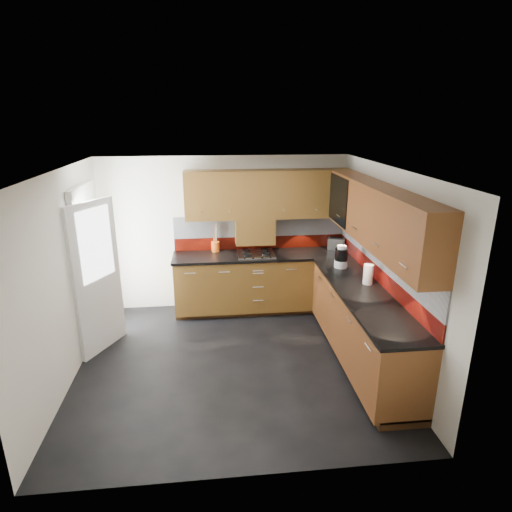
{
  "coord_description": "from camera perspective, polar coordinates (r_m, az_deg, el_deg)",
  "views": [
    {
      "loc": [
        -0.22,
        -4.7,
        2.97
      ],
      "look_at": [
        0.36,
        0.65,
        1.19
      ],
      "focal_mm": 30.0,
      "sensor_mm": 36.0,
      "label": 1
    }
  ],
  "objects": [
    {
      "name": "utensil_pot",
      "position": [
        6.7,
        -5.43,
        1.44
      ],
      "size": [
        0.13,
        0.13,
        0.45
      ],
      "color": "#D35513",
      "rests_on": "countertop"
    },
    {
      "name": "back_door",
      "position": [
        5.99,
        -20.92,
        -1.84
      ],
      "size": [
        0.42,
        1.19,
        2.04
      ],
      "color": "white",
      "rests_on": "room"
    },
    {
      "name": "toaster",
      "position": [
        6.9,
        10.66,
        1.65
      ],
      "size": [
        0.3,
        0.25,
        0.19
      ],
      "color": "silver",
      "rests_on": "countertop"
    },
    {
      "name": "glass_cabinet",
      "position": [
        6.18,
        12.21,
        7.58
      ],
      "size": [
        0.32,
        0.8,
        0.66
      ],
      "color": "black",
      "rests_on": "room"
    },
    {
      "name": "gas_hob",
      "position": [
        6.53,
        0.01,
        0.3
      ],
      "size": [
        0.56,
        0.49,
        0.04
      ],
      "color": "silver",
      "rests_on": "countertop"
    },
    {
      "name": "room",
      "position": [
        4.93,
        -3.34,
        0.9
      ],
      "size": [
        4.0,
        3.8,
        2.64
      ],
      "color": "black"
    },
    {
      "name": "upper_cabinets",
      "position": [
        5.78,
        8.51,
        6.8
      ],
      "size": [
        2.5,
        3.2,
        0.72
      ],
      "color": "brown",
      "rests_on": "room"
    },
    {
      "name": "paper_towel",
      "position": [
        5.56,
        14.73,
        -2.36
      ],
      "size": [
        0.13,
        0.13,
        0.26
      ],
      "primitive_type": "cylinder",
      "rotation": [
        0.0,
        0.0,
        -0.03
      ],
      "color": "white",
      "rests_on": "countertop"
    },
    {
      "name": "backsplash",
      "position": [
        6.09,
        8.32,
        1.27
      ],
      "size": [
        2.7,
        3.2,
        0.54
      ],
      "color": "maroon",
      "rests_on": "countertop"
    },
    {
      "name": "food_processor",
      "position": [
        6.07,
        11.3,
        -0.2
      ],
      "size": [
        0.19,
        0.19,
        0.31
      ],
      "color": "white",
      "rests_on": "countertop"
    },
    {
      "name": "extractor_hood",
      "position": [
        6.59,
        -0.15,
        3.43
      ],
      "size": [
        0.6,
        0.33,
        0.4
      ],
      "primitive_type": "cube",
      "color": "brown",
      "rests_on": "room"
    },
    {
      "name": "countertop",
      "position": [
        5.92,
        6.63,
        -2.1
      ],
      "size": [
        2.72,
        3.22,
        0.04
      ],
      "color": "black",
      "rests_on": "base_cabinets"
    },
    {
      "name": "base_cabinets",
      "position": [
        6.12,
        6.56,
        -6.29
      ],
      "size": [
        2.7,
        3.2,
        0.95
      ],
      "color": "brown",
      "rests_on": "room"
    },
    {
      "name": "orange_cloth",
      "position": [
        6.18,
        11.47,
        -1.21
      ],
      "size": [
        0.16,
        0.15,
        0.02
      ],
      "primitive_type": "cube",
      "rotation": [
        0.0,
        0.0,
        -0.21
      ],
      "color": "orange",
      "rests_on": "countertop"
    }
  ]
}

